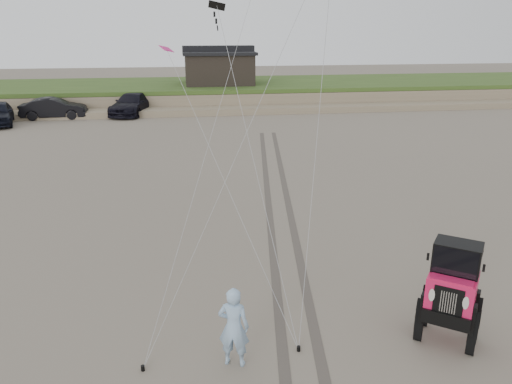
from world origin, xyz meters
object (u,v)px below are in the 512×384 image
truck_c (133,104)px  man (234,327)px  cabin (219,67)px  truck_b (54,108)px  jeep (450,304)px

truck_c → man: 32.53m
cabin → truck_b: bearing=-153.7°
truck_c → jeep: size_ratio=1.15×
cabin → man: (-2.66, -37.56, -2.34)m
jeep → cabin: bearing=130.4°
man → cabin: bearing=-75.9°
jeep → truck_b: bearing=153.4°
truck_c → jeep: 33.45m
cabin → truck_c: size_ratio=1.10×
truck_b → truck_c: 5.91m
jeep → man: bearing=-141.5°
truck_b → man: 32.79m
truck_c → jeep: (9.51, -32.07, 0.09)m
truck_b → jeep: bearing=-155.2°
man → jeep: bearing=-160.4°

